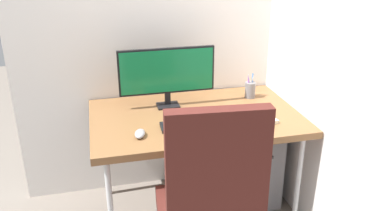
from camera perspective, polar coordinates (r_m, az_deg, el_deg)
ground_plane at (r=2.91m, az=0.44°, el=-14.44°), size 8.00×8.00×0.00m
wall_side_right at (r=2.49m, az=17.23°, el=13.45°), size 0.04×1.81×2.80m
desk at (r=2.56m, az=0.49°, el=-2.19°), size 1.30×0.83×0.72m
office_chair at (r=1.99m, az=2.67°, el=-13.68°), size 0.60×0.62×1.12m
filing_cabinet at (r=2.92m, az=7.61°, el=-7.34°), size 0.38×0.47×0.62m
monitor at (r=2.61m, az=-3.55°, el=4.67°), size 0.62×0.12×0.39m
keyboard at (r=2.38m, az=0.28°, el=-2.73°), size 0.40×0.14×0.02m
mouse at (r=2.28m, az=-7.36°, el=-3.96°), size 0.08×0.12×0.03m
pen_holder at (r=2.83m, az=8.21°, el=2.24°), size 0.07×0.07×0.17m
notebook at (r=2.52m, az=9.61°, el=-1.60°), size 0.16×0.25×0.02m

